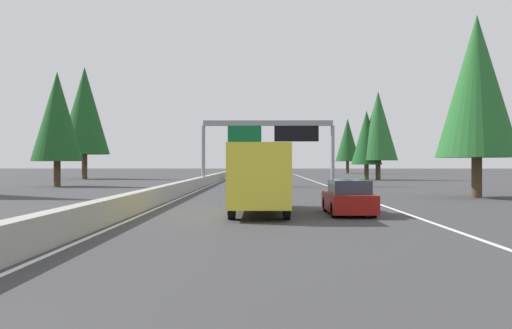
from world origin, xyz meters
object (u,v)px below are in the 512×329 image
object	(u,v)px
sedan_far_left	(348,198)
bus_distant_a	(262,166)
pickup_near_center	(261,174)
minivan_mid_right	(281,169)
conifer_left_mid	(85,111)
sign_gantry_overhead	(270,134)
conifer_left_near	(57,117)
conifer_right_near	(477,86)
conifer_right_far	(378,126)
conifer_right_distant	(348,140)
conifer_right_mid	(367,138)
sedan_far_right	(235,174)
box_truck_mid_center	(259,176)

from	to	relation	value
sedan_far_left	bus_distant_a	distance (m)	74.66
bus_distant_a	pickup_near_center	bearing A→B (deg)	179.80
minivan_mid_right	conifer_left_mid	size ratio (longest dim) A/B	0.32
sign_gantry_overhead	conifer_left_near	world-z (taller)	conifer_left_near
conifer_right_near	conifer_left_near	xyz separation A→B (m)	(16.59, 32.68, -0.49)
conifer_right_far	conifer_right_distant	world-z (taller)	conifer_right_distant
conifer_right_near	conifer_left_near	world-z (taller)	conifer_right_near
conifer_left_mid	sign_gantry_overhead	bearing A→B (deg)	-133.11
conifer_right_mid	conifer_right_distant	distance (m)	45.60
conifer_right_far	bus_distant_a	bearing A→B (deg)	30.38
conifer_right_near	bus_distant_a	bearing A→B (deg)	12.15
minivan_mid_right	conifer_right_mid	bearing A→B (deg)	-167.33
sign_gantry_overhead	sedan_far_right	distance (m)	21.89
conifer_right_mid	minivan_mid_right	bearing A→B (deg)	12.67
sedan_far_right	bus_distant_a	distance (m)	24.46
sedan_far_right	conifer_left_mid	bearing A→B (deg)	82.96
conifer_right_far	conifer_left_near	distance (m)	39.97
pickup_near_center	box_truck_mid_center	bearing A→B (deg)	-179.93
minivan_mid_right	conifer_right_near	bearing A→B (deg)	-173.16
pickup_near_center	conifer_right_far	size ratio (longest dim) A/B	0.49
box_truck_mid_center	conifer_left_mid	bearing A→B (deg)	24.92
conifer_right_mid	sedan_far_left	bearing A→B (deg)	168.57
conifer_right_far	conifer_right_distant	size ratio (longest dim) A/B	0.99
conifer_right_mid	conifer_left_near	xyz separation A→B (m)	(-20.79, 32.72, 1.04)
minivan_mid_right	bus_distant_a	world-z (taller)	bus_distant_a
conifer_left_mid	conifer_left_near	bearing A→B (deg)	-167.82
minivan_mid_right	pickup_near_center	distance (m)	51.49
box_truck_mid_center	sedan_far_right	world-z (taller)	box_truck_mid_center
minivan_mid_right	conifer_right_near	world-z (taller)	conifer_right_near
bus_distant_a	sedan_far_left	bearing A→B (deg)	-177.15
sedan_far_right	conifer_right_mid	world-z (taller)	conifer_right_mid
minivan_mid_right	conifer_right_mid	distance (m)	44.40
sign_gantry_overhead	minivan_mid_right	world-z (taller)	sign_gantry_overhead
sedan_far_right	conifer_left_mid	size ratio (longest dim) A/B	0.28
bus_distant_a	conifer_left_mid	world-z (taller)	conifer_left_mid
conifer_right_far	conifer_right_distant	xyz separation A→B (m)	(45.45, -2.99, 0.06)
sign_gantry_overhead	conifer_right_far	xyz separation A→B (m)	(19.48, -14.32, 2.04)
sign_gantry_overhead	conifer_right_far	size ratio (longest dim) A/B	1.10
conifer_right_mid	conifer_left_near	size ratio (longest dim) A/B	0.84
minivan_mid_right	conifer_right_mid	world-z (taller)	conifer_right_mid
minivan_mid_right	box_truck_mid_center	bearing A→B (deg)	177.50
pickup_near_center	conifer_right_distant	xyz separation A→B (m)	(53.60, -18.19, 6.14)
conifer_right_distant	sedan_far_left	bearing A→B (deg)	171.34
bus_distant_a	conifer_right_mid	size ratio (longest dim) A/B	1.27
sedan_far_left	pickup_near_center	size ratio (longest dim) A/B	0.79
pickup_near_center	conifer_left_near	size ratio (longest dim) A/B	0.52
sedan_far_left	conifer_right_mid	xyz separation A→B (m)	(48.93, -9.89, 4.80)
conifer_right_distant	conifer_left_near	world-z (taller)	conifer_right_distant
sign_gantry_overhead	sedan_far_right	size ratio (longest dim) A/B	2.88
box_truck_mid_center	conifer_right_near	bearing A→B (deg)	-50.88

